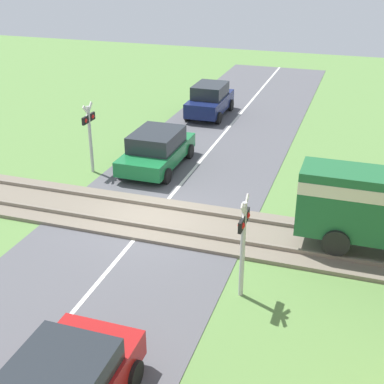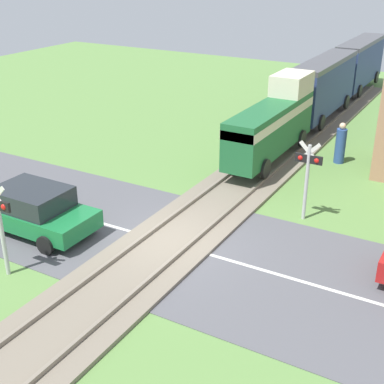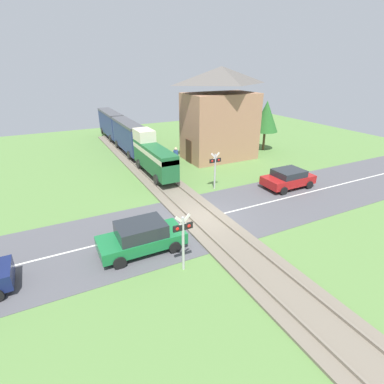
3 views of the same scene
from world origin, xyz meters
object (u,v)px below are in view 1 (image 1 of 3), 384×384
object	(u,v)px
crossing_signal_west_approach	(89,128)
car_near_crossing	(157,149)
crossing_signal_east_approach	(243,234)
car_behind_queue	(210,100)

from	to	relation	value
crossing_signal_west_approach	car_near_crossing	bearing A→B (deg)	117.71
car_near_crossing	crossing_signal_east_approach	bearing A→B (deg)	35.47
car_near_crossing	crossing_signal_west_approach	bearing A→B (deg)	-62.29
car_behind_queue	crossing_signal_east_approach	size ratio (longest dim) A/B	1.34
car_near_crossing	car_behind_queue	distance (m)	7.28
crossing_signal_west_approach	crossing_signal_east_approach	xyz separation A→B (m)	(6.00, 7.34, 0.00)
car_behind_queue	crossing_signal_east_approach	xyz separation A→B (m)	(14.45, 5.11, 0.93)
crossing_signal_west_approach	car_behind_queue	bearing A→B (deg)	165.22
crossing_signal_west_approach	crossing_signal_east_approach	world-z (taller)	same
car_near_crossing	crossing_signal_east_approach	xyz separation A→B (m)	(7.17, 5.11, 0.98)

